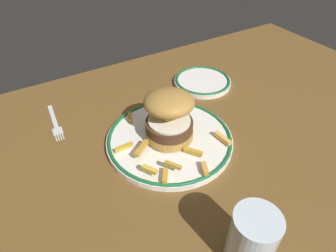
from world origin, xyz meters
The scene contains 7 objects.
ground_plane centered at (0.00, 0.00, -2.00)cm, with size 144.71×86.46×4.00cm, color brown.
dinner_plate centered at (-0.38, 3.75, 0.84)cm, with size 27.48×27.48×1.60cm.
burger centered at (0.31, 4.36, 6.84)cm, with size 13.76×13.91×10.64cm.
fries_pile centered at (-0.87, 1.58, 2.28)cm, with size 21.91×24.89×2.12cm.
water_glass centered at (-3.47, -24.23, 4.59)cm, with size 6.76×6.76×10.26cm.
side_plate centered at (20.50, 19.54, 0.83)cm, with size 15.89×15.89×1.60cm.
fork centered at (-19.97, 23.27, 0.18)cm, with size 2.49×14.46×0.36cm.
Camera 1 is at (-24.40, -36.15, 43.46)cm, focal length 30.95 mm.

